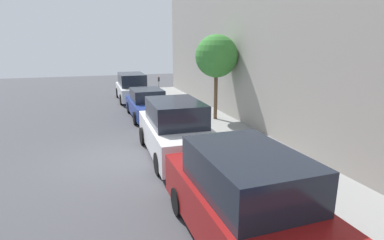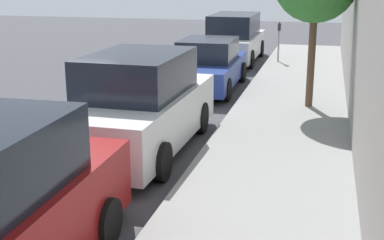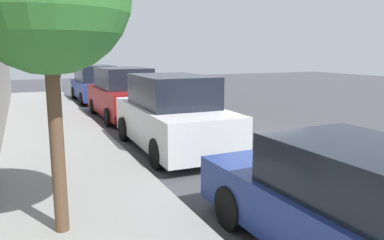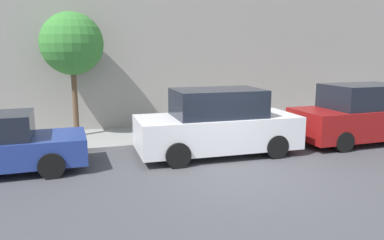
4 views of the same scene
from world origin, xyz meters
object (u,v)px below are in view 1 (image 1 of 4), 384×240
at_px(parked_suv_third, 175,130).
at_px(parked_sedan_fourth, 147,104).
at_px(parked_suv_second, 246,202).
at_px(parked_minivan_fifth, 132,87).
at_px(parking_meter_far, 159,85).
at_px(street_tree, 216,56).

bearing_deg(parked_suv_third, parked_sedan_fourth, 89.44).
relative_size(parked_suv_second, parked_suv_third, 1.00).
height_order(parked_suv_second, parked_suv_third, same).
xyz_separation_m(parked_suv_third, parked_minivan_fifth, (-0.07, 11.55, -0.01)).
height_order(parked_minivan_fifth, parking_meter_far, parked_minivan_fifth).
xyz_separation_m(parked_suv_third, parked_sedan_fourth, (0.06, 6.09, -0.21)).
relative_size(parked_suv_second, parking_meter_far, 3.18).
height_order(parked_suv_second, parked_sedan_fourth, parked_suv_second).
distance_m(parked_suv_third, parking_meter_far, 11.16).
distance_m(parked_minivan_fifth, parking_meter_far, 1.92).
bearing_deg(parked_sedan_fourth, parked_minivan_fifth, 91.40).
relative_size(parked_suv_third, parking_meter_far, 3.19).
bearing_deg(parking_meter_far, street_tree, -78.33).
height_order(parked_sedan_fourth, parking_meter_far, parking_meter_far).
height_order(parked_suv_third, parking_meter_far, parked_suv_third).
height_order(parked_suv_third, parked_minivan_fifth, parked_suv_third).
height_order(parked_minivan_fifth, street_tree, street_tree).
relative_size(parked_suv_second, parked_sedan_fourth, 1.07).
bearing_deg(parked_sedan_fourth, street_tree, -33.39).
xyz_separation_m(parked_minivan_fifth, parking_meter_far, (1.84, -0.52, 0.16)).
relative_size(parked_minivan_fifth, parking_meter_far, 3.23).
relative_size(parked_suv_third, parked_minivan_fifth, 0.99).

